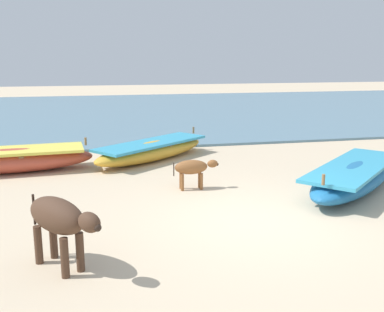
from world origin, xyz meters
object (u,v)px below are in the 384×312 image
object	(u,v)px
fishing_boat_3	(354,176)
fishing_boat_5	(152,150)
cow_adult_dark	(59,219)
fishing_boat_1	(10,160)
calf_near_brown	(193,168)

from	to	relation	value
fishing_boat_3	fishing_boat_5	world-z (taller)	fishing_boat_3
fishing_boat_5	cow_adult_dark	bearing A→B (deg)	-146.59
fishing_boat_1	fishing_boat_3	xyz separation A→B (m)	(7.57, -3.28, -0.01)
fishing_boat_1	calf_near_brown	size ratio (longest dim) A/B	4.09
fishing_boat_3	calf_near_brown	size ratio (longest dim) A/B	3.88
fishing_boat_1	calf_near_brown	distance (m)	4.83
fishing_boat_5	calf_near_brown	world-z (taller)	fishing_boat_5
cow_adult_dark	fishing_boat_3	bearing A→B (deg)	76.21
calf_near_brown	fishing_boat_3	bearing A→B (deg)	-12.71
fishing_boat_5	cow_adult_dark	xyz separation A→B (m)	(-2.11, -6.36, 0.43)
cow_adult_dark	fishing_boat_5	bearing A→B (deg)	125.24
fishing_boat_3	fishing_boat_1	bearing A→B (deg)	-64.96
fishing_boat_1	fishing_boat_3	world-z (taller)	fishing_boat_1
fishing_boat_1	cow_adult_dark	xyz separation A→B (m)	(1.55, -5.79, 0.40)
fishing_boat_1	fishing_boat_3	size ratio (longest dim) A/B	1.05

